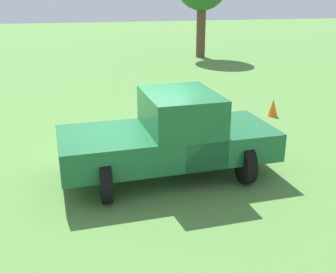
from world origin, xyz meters
TOP-DOWN VIEW (x-y plane):
  - ground_plane at (0.00, 0.00)m, footprint 80.00×80.00m
  - pickup_truck at (-0.60, -0.56)m, footprint 2.58×4.67m
  - traffic_cone at (2.99, -4.59)m, footprint 0.32×0.32m

SIDE VIEW (x-z plane):
  - ground_plane at x=0.00m, z-range 0.00..0.00m
  - traffic_cone at x=2.99m, z-range 0.00..0.55m
  - pickup_truck at x=-0.60m, z-range 0.04..1.86m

